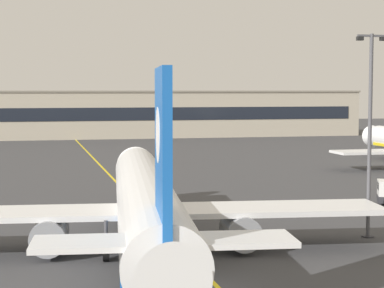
{
  "coord_description": "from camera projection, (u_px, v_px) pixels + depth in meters",
  "views": [
    {
      "loc": [
        -8.73,
        -35.52,
        10.71
      ],
      "look_at": [
        1.46,
        11.07,
        6.96
      ],
      "focal_mm": 65.02,
      "sensor_mm": 36.0,
      "label": 1
    }
  ],
  "objects": [
    {
      "name": "apron_lamp_post",
      "position": [
        370.0,
        132.0,
        49.9
      ],
      "size": [
        2.24,
        0.9,
        14.67
      ],
      "color": "#515156",
      "rests_on": "ground"
    },
    {
      "name": "safety_cone_by_nose_gear",
      "position": [
        131.0,
        207.0,
        61.83
      ],
      "size": [
        0.44,
        0.44,
        0.55
      ],
      "color": "orange",
      "rests_on": "ground"
    },
    {
      "name": "airliner_foreground",
      "position": [
        146.0,
        202.0,
        45.25
      ],
      "size": [
        32.32,
        41.51,
        11.65
      ],
      "color": "white",
      "rests_on": "ground"
    },
    {
      "name": "taxiway_centreline",
      "position": [
        135.0,
        201.0,
        66.51
      ],
      "size": [
        3.44,
        179.98,
        0.01
      ],
      "primitive_type": "cube",
      "rotation": [
        0.0,
        0.0,
        0.02
      ],
      "color": "yellow",
      "rests_on": "ground"
    },
    {
      "name": "terminal_building",
      "position": [
        65.0,
        114.0,
        152.74
      ],
      "size": [
        134.5,
        12.4,
        10.44
      ],
      "color": "#B2A893",
      "rests_on": "ground"
    }
  ]
}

